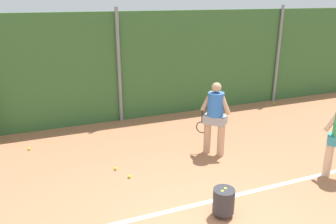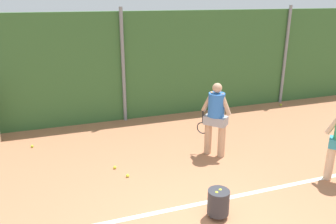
# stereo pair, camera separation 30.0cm
# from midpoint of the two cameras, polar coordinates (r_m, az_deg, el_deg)

# --- Properties ---
(ground_plane) EXTENTS (29.13, 29.13, 0.00)m
(ground_plane) POSITION_cam_midpoint_polar(r_m,az_deg,el_deg) (6.57, -0.59, -12.87)
(ground_plane) COLOR #B2704C
(hedge_fence_backdrop) EXTENTS (18.93, 0.25, 3.10)m
(hedge_fence_backdrop) POSITION_cam_midpoint_polar(r_m,az_deg,el_deg) (9.76, -9.44, 7.44)
(hedge_fence_backdrop) COLOR #386633
(hedge_fence_backdrop) RESTS_ON ground_plane
(fence_post_center) EXTENTS (0.10, 0.10, 3.23)m
(fence_post_center) POSITION_cam_midpoint_polar(r_m,az_deg,el_deg) (9.58, -9.23, 7.61)
(fence_post_center) COLOR gray
(fence_post_center) RESTS_ON ground_plane
(fence_post_right) EXTENTS (0.10, 0.10, 3.23)m
(fence_post_right) POSITION_cam_midpoint_polar(r_m,az_deg,el_deg) (11.97, 17.52, 9.24)
(fence_post_right) COLOR gray
(fence_post_right) RESTS_ON ground_plane
(court_baseline_paint) EXTENTS (13.84, 0.10, 0.01)m
(court_baseline_paint) POSITION_cam_midpoint_polar(r_m,az_deg,el_deg) (6.06, 1.71, -15.88)
(court_baseline_paint) COLOR white
(court_baseline_paint) RESTS_ON ground_plane
(player_midcourt) EXTENTS (0.61, 0.59, 1.71)m
(player_midcourt) POSITION_cam_midpoint_polar(r_m,az_deg,el_deg) (7.57, 6.88, -0.53)
(player_midcourt) COLOR tan
(player_midcourt) RESTS_ON ground_plane
(ball_hopper) EXTENTS (0.36, 0.36, 0.51)m
(ball_hopper) POSITION_cam_midpoint_polar(r_m,az_deg,el_deg) (5.76, 7.94, -14.73)
(ball_hopper) COLOR #2D2D33
(ball_hopper) RESTS_ON ground_plane
(tennis_ball_0) EXTENTS (0.07, 0.07, 0.07)m
(tennis_ball_0) POSITION_cam_midpoint_polar(r_m,az_deg,el_deg) (11.92, 16.96, 1.43)
(tennis_ball_0) COLOR #CCDB33
(tennis_ball_0) RESTS_ON ground_plane
(tennis_ball_1) EXTENTS (0.07, 0.07, 0.07)m
(tennis_ball_1) POSITION_cam_midpoint_polar(r_m,az_deg,el_deg) (6.95, -7.86, -10.83)
(tennis_ball_1) COLOR #CCDB33
(tennis_ball_1) RESTS_ON ground_plane
(tennis_ball_7) EXTENTS (0.07, 0.07, 0.07)m
(tennis_ball_7) POSITION_cam_midpoint_polar(r_m,az_deg,el_deg) (8.76, -23.52, -5.78)
(tennis_ball_7) COLOR #CCDB33
(tennis_ball_7) RESTS_ON ground_plane
(tennis_ball_8) EXTENTS (0.07, 0.07, 0.07)m
(tennis_ball_8) POSITION_cam_midpoint_polar(r_m,az_deg,el_deg) (7.29, -10.12, -9.46)
(tennis_ball_8) COLOR #CCDB33
(tennis_ball_8) RESTS_ON ground_plane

